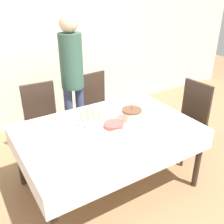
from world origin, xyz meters
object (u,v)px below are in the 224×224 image
at_px(birthday_cake, 132,115).
at_px(dining_chair_far_left, 43,119).
at_px(dining_chair_right_end, 189,117).
at_px(plate_stack_dessert, 114,125).
at_px(person_standing, 72,71).
at_px(champagne_tray, 91,117).
at_px(dining_chair_far_right, 97,105).
at_px(plate_stack_main, 122,138).

bearing_deg(birthday_cake, dining_chair_far_left, 127.13).
relative_size(dining_chair_right_end, plate_stack_dessert, 4.74).
relative_size(plate_stack_dessert, person_standing, 0.12).
distance_m(champagne_tray, plate_stack_dessert, 0.25).
bearing_deg(dining_chair_far_right, dining_chair_far_left, 179.98).
height_order(dining_chair_right_end, plate_stack_main, dining_chair_right_end).
height_order(champagne_tray, plate_stack_main, champagne_tray).
relative_size(champagne_tray, plate_stack_main, 1.18).
distance_m(plate_stack_main, plate_stack_dessert, 0.24).
bearing_deg(dining_chair_far_right, birthday_cake, -94.94).
bearing_deg(dining_chair_far_left, dining_chair_far_right, -0.02).
bearing_deg(dining_chair_far_right, champagne_tray, -122.60).
height_order(dining_chair_right_end, plate_stack_dessert, dining_chair_right_end).
xyz_separation_m(dining_chair_far_right, plate_stack_dessert, (-0.32, -0.93, 0.22)).
bearing_deg(dining_chair_far_left, champagne_tray, -70.52).
bearing_deg(person_standing, plate_stack_dessert, -89.92).
height_order(dining_chair_far_left, champagne_tray, dining_chair_far_left).
relative_size(plate_stack_main, person_standing, 0.15).
relative_size(birthday_cake, plate_stack_main, 0.84).
bearing_deg(dining_chair_right_end, champagne_tray, 173.66).
relative_size(birthday_cake, person_standing, 0.12).
xyz_separation_m(plate_stack_dessert, person_standing, (-0.00, 0.96, 0.31)).
relative_size(birthday_cake, plate_stack_dessert, 1.05).
bearing_deg(plate_stack_main, dining_chair_right_end, 12.04).
height_order(dining_chair_right_end, person_standing, person_standing).
xyz_separation_m(dining_chair_far_right, birthday_cake, (-0.08, -0.90, 0.26)).
relative_size(dining_chair_far_right, plate_stack_dessert, 4.74).
relative_size(dining_chair_right_end, birthday_cake, 4.50).
xyz_separation_m(dining_chair_far_left, birthday_cake, (0.68, -0.90, 0.26)).
bearing_deg(dining_chair_far_left, plate_stack_dessert, -64.39).
distance_m(dining_chair_far_right, plate_stack_main, 1.24).
xyz_separation_m(birthday_cake, champagne_tray, (-0.41, 0.14, 0.03)).
bearing_deg(plate_stack_main, dining_chair_far_left, 108.26).
height_order(dining_chair_far_left, birthday_cake, dining_chair_far_left).
xyz_separation_m(dining_chair_far_left, champagne_tray, (0.27, -0.76, 0.29)).
xyz_separation_m(champagne_tray, person_standing, (0.17, 0.80, 0.24)).
distance_m(dining_chair_far_left, birthday_cake, 1.16).
bearing_deg(birthday_cake, person_standing, 104.30).
distance_m(dining_chair_right_end, plate_stack_main, 1.23).
distance_m(birthday_cake, champagne_tray, 0.43).
relative_size(dining_chair_far_left, plate_stack_dessert, 4.74).
relative_size(dining_chair_far_left, plate_stack_main, 3.78).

